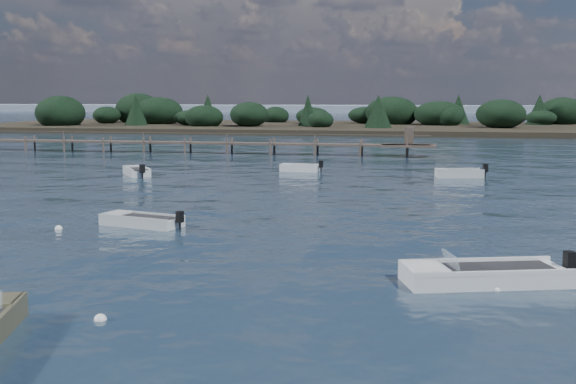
% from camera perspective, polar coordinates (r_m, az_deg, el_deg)
% --- Properties ---
extents(ground, '(400.00, 400.00, 0.00)m').
position_cam_1_polar(ground, '(79.92, 6.94, 3.55)').
color(ground, '#162535').
rests_on(ground, ground).
extents(tender_far_grey, '(2.96, 3.45, 1.18)m').
position_cam_1_polar(tender_far_grey, '(51.95, -11.87, 1.48)').
color(tender_far_grey, silver).
rests_on(tender_far_grey, ground).
extents(tender_far_grey_b, '(3.60, 1.90, 1.21)m').
position_cam_1_polar(tender_far_grey_b, '(50.90, 13.38, 1.32)').
color(tender_far_grey_b, silver).
rests_on(tender_far_grey_b, ground).
extents(dinghy_mid_grey, '(3.96, 2.21, 0.98)m').
position_cam_1_polar(dinghy_mid_grey, '(31.73, -11.49, -2.40)').
color(dinghy_mid_grey, silver).
rests_on(dinghy_mid_grey, ground).
extents(dinghy_mid_white_a, '(5.27, 3.17, 1.22)m').
position_cam_1_polar(dinghy_mid_white_a, '(22.45, 15.23, -6.59)').
color(dinghy_mid_white_a, silver).
rests_on(dinghy_mid_white_a, ground).
extents(tender_far_white, '(3.23, 1.39, 1.09)m').
position_cam_1_polar(tender_far_white, '(53.51, 0.94, 1.80)').
color(tender_far_white, silver).
rests_on(tender_far_white, ground).
extents(buoy_a, '(0.32, 0.32, 0.32)m').
position_cam_1_polar(buoy_a, '(18.89, -14.61, -9.76)').
color(buoy_a, white).
rests_on(buoy_a, ground).
extents(buoy_b, '(0.32, 0.32, 0.32)m').
position_cam_1_polar(buoy_b, '(21.79, 16.04, -7.48)').
color(buoy_b, white).
rests_on(buoy_b, ground).
extents(buoy_c, '(0.32, 0.32, 0.32)m').
position_cam_1_polar(buoy_c, '(31.85, -17.67, -2.81)').
color(buoy_c, white).
rests_on(buoy_c, ground).
extents(jetty, '(64.50, 3.20, 3.40)m').
position_cam_1_polar(jetty, '(73.21, -11.10, 3.88)').
color(jetty, brown).
rests_on(jetty, ground).
extents(far_headland, '(190.00, 40.00, 5.80)m').
position_cam_1_polar(far_headland, '(120.98, 20.46, 5.42)').
color(far_headland, black).
rests_on(far_headland, ground).
extents(distant_haze, '(280.00, 20.00, 2.40)m').
position_cam_1_polar(distant_haze, '(267.48, -9.68, 6.30)').
color(distant_haze, '#828FA1').
rests_on(distant_haze, ground).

